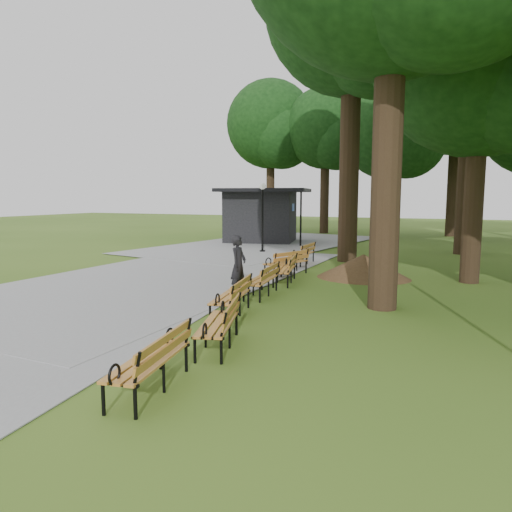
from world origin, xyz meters
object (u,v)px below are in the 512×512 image
at_px(person, 238,265).
at_px(bench_1, 217,324).
at_px(dirt_mound, 363,266).
at_px(bench_3, 261,280).
at_px(bench_5, 286,263).
at_px(bench_6, 302,254).
at_px(bench_0, 149,361).
at_px(bench_2, 230,297).
at_px(lamp_post, 262,203).
at_px(lawn_tree_2, 353,7).
at_px(bench_4, 284,269).
at_px(lawn_tree_1, 483,46).
at_px(lawn_tree_4, 472,58).
at_px(kiosk, 261,215).

height_order(person, bench_1, person).
xyz_separation_m(dirt_mound, bench_3, (-2.06, -3.97, 0.04)).
distance_m(bench_5, bench_6, 2.56).
xyz_separation_m(person, bench_1, (1.65, -4.37, -0.39)).
xyz_separation_m(bench_0, bench_5, (-1.53, 10.01, 0.00)).
relative_size(dirt_mound, bench_2, 1.37).
distance_m(lamp_post, bench_2, 12.38).
height_order(bench_1, bench_3, same).
xyz_separation_m(bench_2, lawn_tree_2, (0.47, 10.10, 9.68)).
height_order(bench_0, bench_4, same).
distance_m(bench_4, lawn_tree_2, 11.29).
height_order(bench_1, lawn_tree_1, lawn_tree_1).
relative_size(lawn_tree_1, lawn_tree_2, 0.77).
relative_size(bench_0, bench_2, 1.00).
distance_m(bench_0, lawn_tree_4, 21.16).
xyz_separation_m(kiosk, bench_0, (6.91, -20.59, -1.14)).
xyz_separation_m(kiosk, lawn_tree_2, (6.55, -6.25, 8.54)).
distance_m(person, bench_6, 6.13).
xyz_separation_m(bench_2, bench_3, (-0.19, 2.26, 0.00)).
distance_m(bench_3, lawn_tree_4, 15.91).
height_order(bench_0, bench_1, same).
height_order(kiosk, lawn_tree_2, lawn_tree_2).
bearing_deg(bench_2, bench_4, 172.92).
height_order(bench_6, lawn_tree_1, lawn_tree_1).
height_order(bench_5, lawn_tree_4, lawn_tree_4).
distance_m(bench_3, bench_4, 2.06).
bearing_deg(kiosk, bench_6, -68.76).
bearing_deg(bench_4, dirt_mound, 120.24).
distance_m(bench_4, lawn_tree_4, 14.37).
xyz_separation_m(bench_1, bench_3, (-1.00, 4.44, 0.00)).
bearing_deg(kiosk, bench_5, -74.42).
relative_size(bench_2, lawn_tree_2, 0.14).
height_order(kiosk, bench_3, kiosk).
distance_m(lamp_post, bench_0, 16.63).
bearing_deg(kiosk, dirt_mound, -63.17).
bearing_deg(dirt_mound, bench_6, 143.56).
bearing_deg(bench_1, person, -176.25).
relative_size(bench_2, bench_4, 1.00).
distance_m(bench_0, lawn_tree_2, 17.30).
xyz_separation_m(bench_3, bench_5, (-0.52, 3.50, 0.00)).
distance_m(person, dirt_mound, 4.88).
relative_size(lamp_post, bench_3, 1.76).
relative_size(bench_3, lawn_tree_4, 0.15).
distance_m(bench_2, lawn_tree_1, 10.83).
height_order(lamp_post, bench_3, lamp_post).
relative_size(lamp_post, bench_6, 1.76).
height_order(lamp_post, bench_5, lamp_post).
distance_m(bench_2, bench_6, 8.37).
bearing_deg(lawn_tree_4, bench_5, -122.17).
bearing_deg(lawn_tree_4, person, -114.69).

